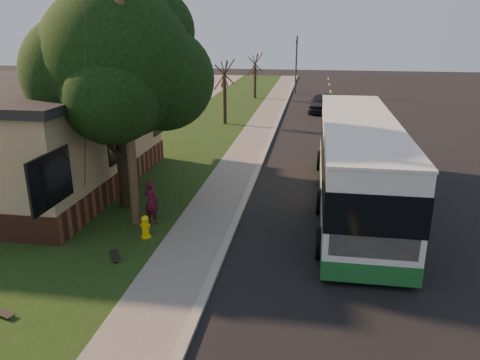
{
  "coord_description": "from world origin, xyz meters",
  "views": [
    {
      "loc": [
        2.49,
        -12.88,
        6.49
      ],
      "look_at": [
        0.12,
        1.91,
        1.5
      ],
      "focal_mm": 35.0,
      "sensor_mm": 36.0,
      "label": 1
    }
  ],
  "objects_px": {
    "fire_hydrant": "(145,227)",
    "bare_tree_near": "(225,93)",
    "skateboard_main": "(115,256)",
    "bare_tree_far": "(255,77)",
    "transit_bus": "(357,161)",
    "utility_pole": "(126,88)",
    "dumpster": "(38,169)",
    "leafy_tree": "(120,65)",
    "traffic_signal": "(296,61)",
    "skateboarder": "(151,202)",
    "distant_car": "(322,102)"
  },
  "relations": [
    {
      "from": "leafy_tree",
      "to": "skateboarder",
      "type": "distance_m",
      "value": 4.8
    },
    {
      "from": "traffic_signal",
      "to": "skateboard_main",
      "type": "height_order",
      "value": "traffic_signal"
    },
    {
      "from": "leafy_tree",
      "to": "skateboard_main",
      "type": "relative_size",
      "value": 9.85
    },
    {
      "from": "leafy_tree",
      "to": "transit_bus",
      "type": "height_order",
      "value": "leafy_tree"
    },
    {
      "from": "utility_pole",
      "to": "skateboard_main",
      "type": "height_order",
      "value": "utility_pole"
    },
    {
      "from": "skateboard_main",
      "to": "fire_hydrant",
      "type": "bearing_deg",
      "value": 74.17
    },
    {
      "from": "skateboarder",
      "to": "distant_car",
      "type": "height_order",
      "value": "skateboarder"
    },
    {
      "from": "skateboard_main",
      "to": "distant_car",
      "type": "bearing_deg",
      "value": 76.74
    },
    {
      "from": "bare_tree_near",
      "to": "distant_car",
      "type": "xyz_separation_m",
      "value": [
        6.5,
        6.06,
        -1.4
      ]
    },
    {
      "from": "leafy_tree",
      "to": "transit_bus",
      "type": "relative_size",
      "value": 0.64
    },
    {
      "from": "utility_pole",
      "to": "leafy_tree",
      "type": "height_order",
      "value": "utility_pole"
    },
    {
      "from": "bare_tree_far",
      "to": "transit_bus",
      "type": "bearing_deg",
      "value": -74.66
    },
    {
      "from": "leafy_tree",
      "to": "bare_tree_near",
      "type": "xyz_separation_m",
      "value": [
        0.67,
        15.35,
        -3.02
      ]
    },
    {
      "from": "fire_hydrant",
      "to": "leafy_tree",
      "type": "height_order",
      "value": "leafy_tree"
    },
    {
      "from": "fire_hydrant",
      "to": "dumpster",
      "type": "relative_size",
      "value": 0.48
    },
    {
      "from": "bare_tree_near",
      "to": "utility_pole",
      "type": "bearing_deg",
      "value": -89.34
    },
    {
      "from": "skateboarder",
      "to": "leafy_tree",
      "type": "bearing_deg",
      "value": -28.91
    },
    {
      "from": "fire_hydrant",
      "to": "skateboarder",
      "type": "relative_size",
      "value": 0.48
    },
    {
      "from": "utility_pole",
      "to": "traffic_signal",
      "type": "distance_m",
      "value": 33.26
    },
    {
      "from": "traffic_signal",
      "to": "skateboard_main",
      "type": "bearing_deg",
      "value": -95.66
    },
    {
      "from": "bare_tree_far",
      "to": "transit_bus",
      "type": "xyz_separation_m",
      "value": [
        7.12,
        -25.96,
        -0.26
      ]
    },
    {
      "from": "skateboard_main",
      "to": "dumpster",
      "type": "relative_size",
      "value": 0.51
    },
    {
      "from": "transit_bus",
      "to": "traffic_signal",
      "type": "bearing_deg",
      "value": 96.89
    },
    {
      "from": "fire_hydrant",
      "to": "transit_bus",
      "type": "height_order",
      "value": "transit_bus"
    },
    {
      "from": "fire_hydrant",
      "to": "bare_tree_near",
      "type": "xyz_separation_m",
      "value": [
        -0.9,
        18.0,
        1.72
      ]
    },
    {
      "from": "utility_pole",
      "to": "skateboard_main",
      "type": "relative_size",
      "value": 11.46
    },
    {
      "from": "skateboarder",
      "to": "distant_car",
      "type": "xyz_separation_m",
      "value": [
        5.78,
        22.94,
        -0.09
      ]
    },
    {
      "from": "utility_pole",
      "to": "bare_tree_far",
      "type": "distance_m",
      "value": 29.13
    },
    {
      "from": "dumpster",
      "to": "traffic_signal",
      "type": "bearing_deg",
      "value": 72.25
    },
    {
      "from": "bare_tree_near",
      "to": "distant_car",
      "type": "height_order",
      "value": "bare_tree_near"
    },
    {
      "from": "fire_hydrant",
      "to": "traffic_signal",
      "type": "xyz_separation_m",
      "value": [
        3.1,
        34.0,
        2.73
      ]
    },
    {
      "from": "distant_car",
      "to": "dumpster",
      "type": "bearing_deg",
      "value": -116.96
    },
    {
      "from": "skateboarder",
      "to": "utility_pole",
      "type": "bearing_deg",
      "value": 32.21
    },
    {
      "from": "bare_tree_far",
      "to": "traffic_signal",
      "type": "height_order",
      "value": "traffic_signal"
    },
    {
      "from": "bare_tree_far",
      "to": "distant_car",
      "type": "xyz_separation_m",
      "value": [
        6.0,
        -5.94,
        -1.25
      ]
    },
    {
      "from": "bare_tree_far",
      "to": "dumpster",
      "type": "distance_m",
      "value": 26.29
    },
    {
      "from": "transit_bus",
      "to": "fire_hydrant",
      "type": "bearing_deg",
      "value": -148.99
    },
    {
      "from": "utility_pole",
      "to": "bare_tree_near",
      "type": "relative_size",
      "value": 2.11
    },
    {
      "from": "transit_bus",
      "to": "skateboard_main",
      "type": "relative_size",
      "value": 15.28
    },
    {
      "from": "traffic_signal",
      "to": "bare_tree_far",
      "type": "bearing_deg",
      "value": -131.19
    },
    {
      "from": "bare_tree_near",
      "to": "bare_tree_far",
      "type": "relative_size",
      "value": 1.07
    },
    {
      "from": "fire_hydrant",
      "to": "bare_tree_far",
      "type": "height_order",
      "value": "bare_tree_far"
    },
    {
      "from": "fire_hydrant",
      "to": "traffic_signal",
      "type": "height_order",
      "value": "traffic_signal"
    },
    {
      "from": "traffic_signal",
      "to": "skateboarder",
      "type": "distance_m",
      "value": 33.12
    },
    {
      "from": "traffic_signal",
      "to": "skateboarder",
      "type": "xyz_separation_m",
      "value": [
        -3.28,
        -32.88,
        -2.33
      ]
    },
    {
      "from": "utility_pole",
      "to": "dumpster",
      "type": "height_order",
      "value": "utility_pole"
    },
    {
      "from": "skateboarder",
      "to": "distant_car",
      "type": "relative_size",
      "value": 0.35
    },
    {
      "from": "bare_tree_far",
      "to": "traffic_signal",
      "type": "bearing_deg",
      "value": 48.81
    },
    {
      "from": "leafy_tree",
      "to": "bare_tree_far",
      "type": "xyz_separation_m",
      "value": [
        1.17,
        27.35,
        -3.16
      ]
    },
    {
      "from": "fire_hydrant",
      "to": "distant_car",
      "type": "height_order",
      "value": "distant_car"
    }
  ]
}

